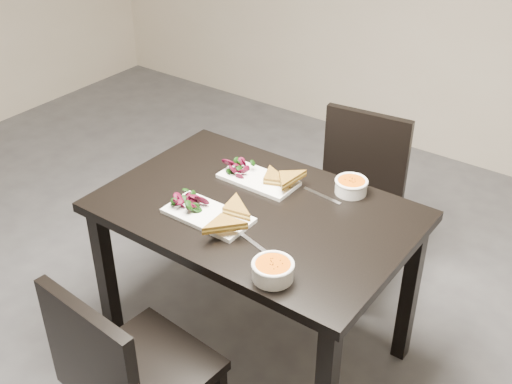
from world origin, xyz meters
TOP-DOWN VIEW (x-y plane):
  - ground at (0.00, 0.00)m, footprint 5.00×5.00m
  - table at (0.43, 0.32)m, footprint 1.20×0.80m
  - chair_near at (0.43, -0.42)m, footprint 0.45×0.45m
  - chair_far at (0.49, 1.04)m, footprint 0.47×0.47m
  - plate_near at (0.32, 0.15)m, footprint 0.34×0.17m
  - sandwich_near at (0.39, 0.17)m, footprint 0.19×0.16m
  - salad_near at (0.22, 0.15)m, footprint 0.11×0.09m
  - soup_bowl_near at (0.72, 0.01)m, footprint 0.14×0.14m
  - cutlery_near at (0.56, 0.12)m, footprint 0.18×0.06m
  - plate_far at (0.32, 0.48)m, footprint 0.32×0.16m
  - sandwich_far at (0.39, 0.46)m, footprint 0.19×0.17m
  - salad_far at (0.22, 0.48)m, footprint 0.10×0.09m
  - soup_bowl_far at (0.67, 0.63)m, footprint 0.13×0.13m
  - cutlery_far at (0.59, 0.54)m, footprint 0.18×0.04m

SIDE VIEW (x-z plane):
  - ground at x=0.00m, z-range 0.00..0.00m
  - chair_near at x=0.43m, z-range 0.06..0.91m
  - chair_far at x=0.49m, z-range 0.06..0.91m
  - table at x=0.43m, z-range 0.28..1.03m
  - cutlery_near at x=0.56m, z-range 0.75..0.75m
  - cutlery_far at x=0.59m, z-range 0.75..0.75m
  - plate_far at x=0.32m, z-range 0.75..0.77m
  - plate_near at x=0.32m, z-range 0.75..0.77m
  - soup_bowl_far at x=0.67m, z-range 0.75..0.81m
  - soup_bowl_near at x=0.72m, z-range 0.75..0.82m
  - salad_far at x=0.22m, z-range 0.77..0.81m
  - salad_near at x=0.22m, z-range 0.77..0.81m
  - sandwich_far at x=0.39m, z-range 0.77..0.82m
  - sandwich_near at x=0.39m, z-range 0.77..0.82m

